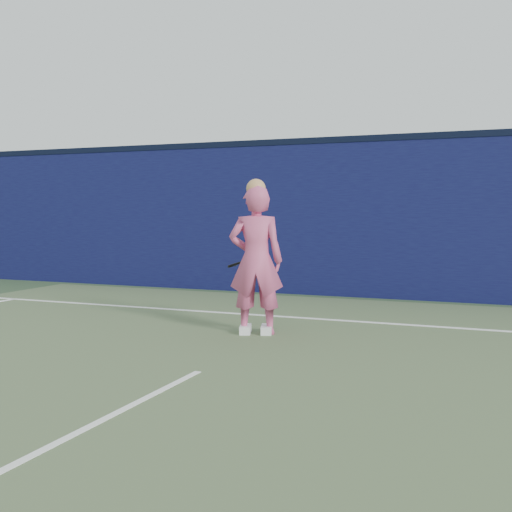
% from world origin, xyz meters
% --- Properties ---
extents(ground, '(80.00, 80.00, 0.00)m').
position_xyz_m(ground, '(0.00, 0.00, 0.00)').
color(ground, '#2E472C').
rests_on(ground, ground).
extents(backstop_wall, '(24.00, 0.40, 2.50)m').
position_xyz_m(backstop_wall, '(0.00, 6.50, 1.25)').
color(backstop_wall, '#0D0D3B').
rests_on(backstop_wall, ground).
extents(wall_cap, '(24.00, 0.42, 0.10)m').
position_xyz_m(wall_cap, '(0.00, 6.50, 2.55)').
color(wall_cap, black).
rests_on(wall_cap, backstop_wall).
extents(player, '(0.71, 0.57, 1.76)m').
position_xyz_m(player, '(-0.20, 2.82, 0.85)').
color(player, '#D0517F').
rests_on(player, ground).
extents(racket, '(0.43, 0.37, 0.28)m').
position_xyz_m(racket, '(-0.37, 3.28, 0.83)').
color(racket, black).
rests_on(racket, ground).
extents(court_lines, '(11.00, 12.04, 0.01)m').
position_xyz_m(court_lines, '(0.00, -0.33, 0.01)').
color(court_lines, white).
rests_on(court_lines, court_surface).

